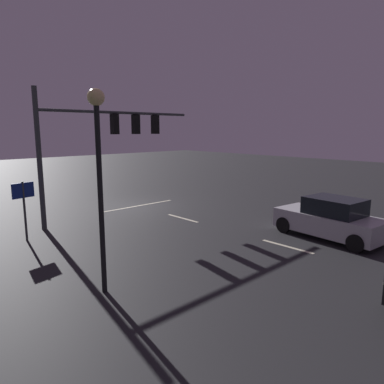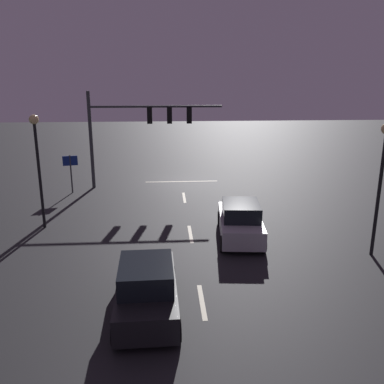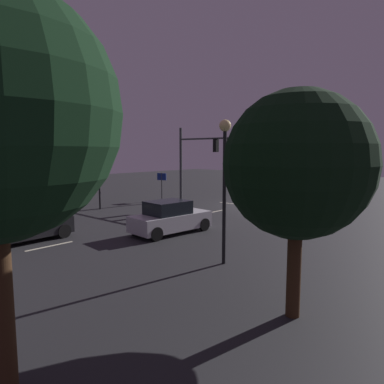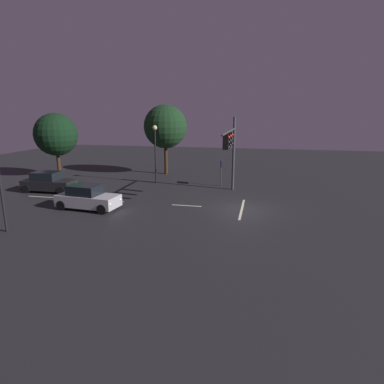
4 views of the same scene
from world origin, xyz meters
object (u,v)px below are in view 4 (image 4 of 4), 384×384
object	(u,v)px
tree_right_far	(165,127)
car_approaching	(87,198)
tree_right_near	(56,135)
route_sign	(221,167)
traffic_signal_assembly	(230,144)
street_lamp_right_kerb	(155,143)
car_distant	(49,182)

from	to	relation	value
tree_right_far	car_approaching	bearing A→B (deg)	173.91
tree_right_near	tree_right_far	bearing A→B (deg)	-70.34
tree_right_near	route_sign	bearing A→B (deg)	-93.54
traffic_signal_assembly	tree_right_far	world-z (taller)	tree_right_far
route_sign	tree_right_near	distance (m)	17.46
traffic_signal_assembly	car_approaching	distance (m)	11.10
traffic_signal_assembly	route_sign	world-z (taller)	traffic_signal_assembly
street_lamp_right_kerb	tree_right_far	xyz separation A→B (m)	(4.81, 0.44, 1.32)
street_lamp_right_kerb	traffic_signal_assembly	bearing A→B (deg)	-120.42
car_approaching	tree_right_near	distance (m)	14.16
traffic_signal_assembly	tree_right_far	xyz separation A→B (m)	(9.17, 7.86, 0.84)
car_distant	route_sign	size ratio (longest dim) A/B	1.84
traffic_signal_assembly	tree_right_near	xyz separation A→B (m)	(5.39, 18.44, 0.11)
car_approaching	tree_right_near	world-z (taller)	tree_right_near
car_distant	street_lamp_right_kerb	world-z (taller)	street_lamp_right_kerb
car_distant	route_sign	bearing A→B (deg)	-69.57
car_distant	route_sign	distance (m)	15.00
car_approaching	route_sign	size ratio (longest dim) A/B	1.87
tree_right_far	tree_right_near	bearing A→B (deg)	109.66
car_approaching	tree_right_near	size ratio (longest dim) A/B	0.69
car_approaching	tree_right_far	size ratio (longest dim) A/B	0.61
street_lamp_right_kerb	route_sign	distance (m)	6.54
traffic_signal_assembly	car_approaching	xyz separation A→B (m)	(-4.88, 9.36, -3.44)
traffic_signal_assembly	tree_right_near	distance (m)	19.21
street_lamp_right_kerb	tree_right_near	bearing A→B (deg)	84.65
car_distant	street_lamp_right_kerb	distance (m)	9.87
route_sign	tree_right_near	xyz separation A→B (m)	(1.07, 17.23, 2.62)
traffic_signal_assembly	car_distant	bearing A→B (deg)	93.39
route_sign	tree_right_far	xyz separation A→B (m)	(4.84, 6.65, 3.35)
street_lamp_right_kerb	tree_right_far	bearing A→B (deg)	5.19
traffic_signal_assembly	car_distant	distance (m)	15.64
tree_right_near	tree_right_far	world-z (taller)	tree_right_far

